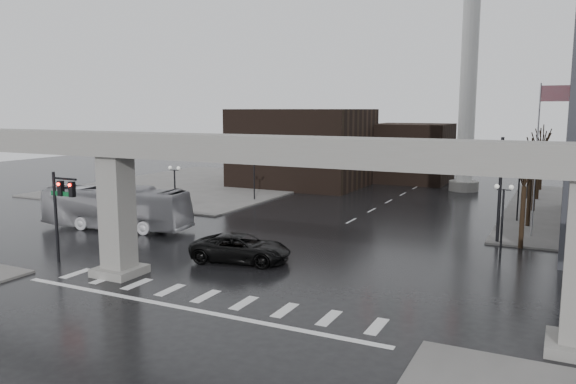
% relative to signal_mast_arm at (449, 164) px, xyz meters
% --- Properties ---
extents(ground, '(160.00, 160.00, 0.00)m').
position_rel_signal_mast_arm_xyz_m(ground, '(-8.99, -18.80, -5.83)').
color(ground, black).
rests_on(ground, ground).
extents(sidewalk_nw, '(28.00, 36.00, 0.15)m').
position_rel_signal_mast_arm_xyz_m(sidewalk_nw, '(-34.99, 17.20, -5.75)').
color(sidewalk_nw, slate).
rests_on(sidewalk_nw, ground).
extents(elevated_guideway, '(48.00, 2.60, 8.70)m').
position_rel_signal_mast_arm_xyz_m(elevated_guideway, '(-7.73, -18.80, 1.05)').
color(elevated_guideway, gray).
rests_on(elevated_guideway, ground).
extents(building_far_left, '(16.00, 14.00, 10.00)m').
position_rel_signal_mast_arm_xyz_m(building_far_left, '(-22.99, 23.20, -0.83)').
color(building_far_left, black).
rests_on(building_far_left, ground).
extents(building_far_mid, '(10.00, 10.00, 8.00)m').
position_rel_signal_mast_arm_xyz_m(building_far_mid, '(-10.99, 33.20, -1.83)').
color(building_far_mid, black).
rests_on(building_far_mid, ground).
extents(smokestack, '(3.60, 3.60, 30.00)m').
position_rel_signal_mast_arm_xyz_m(smokestack, '(-2.99, 27.20, 7.52)').
color(smokestack, white).
rests_on(smokestack, ground).
extents(signal_mast_arm, '(12.12, 0.43, 8.00)m').
position_rel_signal_mast_arm_xyz_m(signal_mast_arm, '(0.00, 0.00, 0.00)').
color(signal_mast_arm, black).
rests_on(signal_mast_arm, ground).
extents(signal_left_pole, '(2.30, 0.30, 6.00)m').
position_rel_signal_mast_arm_xyz_m(signal_left_pole, '(-21.24, -18.30, -1.76)').
color(signal_left_pole, black).
rests_on(signal_left_pole, ground).
extents(flagpole_assembly, '(2.06, 0.12, 12.00)m').
position_rel_signal_mast_arm_xyz_m(flagpole_assembly, '(6.30, 3.20, 1.70)').
color(flagpole_assembly, silver).
rests_on(flagpole_assembly, ground).
extents(lamp_right_0, '(1.22, 0.32, 5.11)m').
position_rel_signal_mast_arm_xyz_m(lamp_right_0, '(4.51, -4.80, -2.36)').
color(lamp_right_0, black).
rests_on(lamp_right_0, ground).
extents(lamp_right_1, '(1.22, 0.32, 5.11)m').
position_rel_signal_mast_arm_xyz_m(lamp_right_1, '(4.51, 9.20, -2.36)').
color(lamp_right_1, black).
rests_on(lamp_right_1, ground).
extents(lamp_right_2, '(1.22, 0.32, 5.11)m').
position_rel_signal_mast_arm_xyz_m(lamp_right_2, '(4.51, 23.20, -2.36)').
color(lamp_right_2, black).
rests_on(lamp_right_2, ground).
extents(lamp_left_0, '(1.22, 0.32, 5.11)m').
position_rel_signal_mast_arm_xyz_m(lamp_left_0, '(-22.49, -4.80, -2.36)').
color(lamp_left_0, black).
rests_on(lamp_left_0, ground).
extents(lamp_left_1, '(1.22, 0.32, 5.11)m').
position_rel_signal_mast_arm_xyz_m(lamp_left_1, '(-22.49, 9.20, -2.36)').
color(lamp_left_1, black).
rests_on(lamp_left_1, ground).
extents(lamp_left_2, '(1.22, 0.32, 5.11)m').
position_rel_signal_mast_arm_xyz_m(lamp_left_2, '(-22.49, 23.20, -2.36)').
color(lamp_left_2, black).
rests_on(lamp_left_2, ground).
extents(tree_right_0, '(1.09, 1.58, 7.50)m').
position_rel_signal_mast_arm_xyz_m(tree_right_0, '(5.54, -0.78, -3.04)').
color(tree_right_0, black).
rests_on(tree_right_0, ground).
extents(tree_right_1, '(1.09, 1.61, 7.67)m').
position_rel_signal_mast_arm_xyz_m(tree_right_1, '(5.54, 7.22, -2.98)').
color(tree_right_1, black).
rests_on(tree_right_1, ground).
extents(tree_right_2, '(1.10, 1.63, 7.85)m').
position_rel_signal_mast_arm_xyz_m(tree_right_2, '(5.54, 15.22, -2.91)').
color(tree_right_2, black).
rests_on(tree_right_2, ground).
extents(tree_right_3, '(1.11, 1.66, 8.02)m').
position_rel_signal_mast_arm_xyz_m(tree_right_3, '(5.54, 23.22, -2.85)').
color(tree_right_3, black).
rests_on(tree_right_3, ground).
extents(tree_right_4, '(1.12, 1.69, 8.19)m').
position_rel_signal_mast_arm_xyz_m(tree_right_4, '(5.54, 31.22, -2.79)').
color(tree_right_4, black).
rests_on(tree_right_4, ground).
extents(pickup_truck, '(7.07, 4.27, 1.84)m').
position_rel_signal_mast_arm_xyz_m(pickup_truck, '(-10.88, -12.96, -4.91)').
color(pickup_truck, black).
rests_on(pickup_truck, ground).
extents(city_bus, '(13.36, 4.93, 3.64)m').
position_rel_signal_mast_arm_xyz_m(city_bus, '(-25.59, -8.80, -4.01)').
color(city_bus, '#B2B2B7').
rests_on(city_bus, ground).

